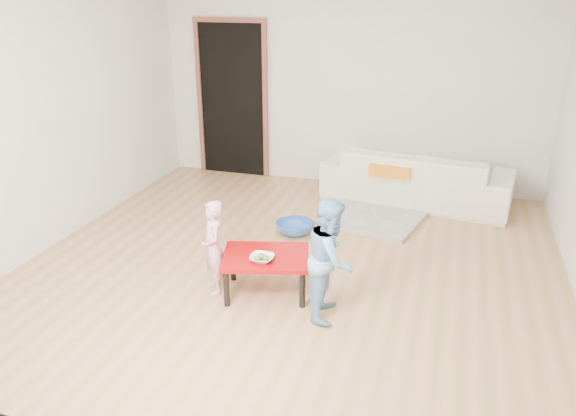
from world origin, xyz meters
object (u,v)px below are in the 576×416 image
at_px(bowl, 262,258).
at_px(child_blue, 331,259).
at_px(sofa, 417,176).
at_px(basin, 295,228).
at_px(child_pink, 213,248).
at_px(red_table, 266,274).

distance_m(bowl, child_blue, 0.61).
distance_m(sofa, basin, 1.81).
distance_m(sofa, child_blue, 2.86).
relative_size(bowl, basin, 0.49).
height_order(child_pink, basin, child_pink).
bearing_deg(child_blue, child_pink, 83.19).
bearing_deg(bowl, sofa, 69.47).
bearing_deg(child_pink, basin, 132.05).
bearing_deg(sofa, child_blue, 88.91).
distance_m(child_blue, basin, 1.67).
relative_size(red_table, bowl, 3.64).
height_order(child_pink, child_blue, child_blue).
height_order(bowl, child_pink, child_pink).
bearing_deg(child_pink, bowl, 52.94).
bearing_deg(bowl, red_table, 92.74).
distance_m(red_table, basin, 1.29).
height_order(sofa, bowl, sofa).
relative_size(child_pink, child_blue, 0.84).
relative_size(child_blue, basin, 2.43).
xyz_separation_m(sofa, red_table, (-1.04, -2.65, -0.14)).
height_order(bowl, child_blue, child_blue).
height_order(bowl, basin, bowl).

